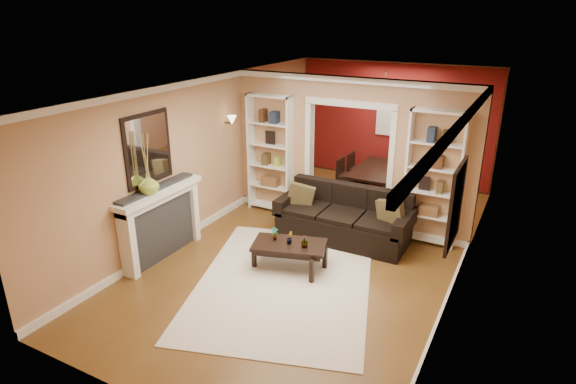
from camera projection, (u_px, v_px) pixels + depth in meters
The scene contains 30 objects.
floor at pixel (320, 246), 8.18m from camera, with size 8.00×8.00×0.00m, color brown.
ceiling at pixel (324, 86), 7.22m from camera, with size 8.00×8.00×0.00m, color white.
wall_back at pixel (394, 123), 11.00m from camera, with size 8.00×8.00×0.00m, color tan.
wall_front at pixel (143, 292), 4.40m from camera, with size 8.00×8.00×0.00m, color tan.
wall_left at pixel (208, 153), 8.68m from camera, with size 8.00×8.00×0.00m, color tan.
wall_right at pixel (469, 195), 6.71m from camera, with size 8.00×8.00×0.00m, color tan.
partition_wall at pixel (349, 153), 8.69m from camera, with size 4.50×0.15×2.70m, color tan.
red_back_panel at pixel (393, 124), 10.99m from camera, with size 4.44×0.04×2.64m, color maroon.
dining_window at pixel (394, 115), 10.87m from camera, with size 0.78×0.03×0.98m, color #8CA5CC.
area_rug at pixel (284, 282), 7.10m from camera, with size 2.47×3.46×0.01m, color silver.
sofa at pixel (344, 215), 8.29m from camera, with size 2.31×1.00×0.90m, color black.
pillow_left at pixel (301, 196), 8.56m from camera, with size 0.45×0.13×0.45m, color brown.
pillow_right at pixel (391, 213), 7.84m from camera, with size 0.45×0.13×0.45m, color brown.
coffee_table at pixel (289, 256), 7.43m from camera, with size 1.11×0.60×0.42m, color black.
plant_left at pixel (275, 234), 7.43m from camera, with size 0.11×0.07×0.21m, color #336626.
plant_center at pixel (289, 238), 7.32m from camera, with size 0.11×0.09×0.20m, color #336626.
plant_right at pixel (305, 241), 7.21m from camera, with size 0.11×0.11×0.20m, color #336626.
bookshelf_left at pixel (271, 154), 9.30m from camera, with size 0.90×0.30×2.30m, color white.
bookshelf_right at pixel (433, 179), 7.94m from camera, with size 0.90×0.30×2.30m, color white.
fireplace at pixel (162, 224), 7.65m from camera, with size 0.32×1.70×1.16m, color white.
vase at pixel (149, 184), 7.22m from camera, with size 0.31×0.31×0.32m, color #90AF38.
mirror at pixel (148, 149), 7.28m from camera, with size 0.03×0.95×1.10m, color silver.
wall_sconce at pixel (229, 121), 8.93m from camera, with size 0.18×0.18×0.22m, color #FFE0A5.
framed_art at pixel (455, 205), 5.83m from camera, with size 0.04×0.85×1.05m, color black.
dining_table at pixel (378, 182), 10.38m from camera, with size 0.94×1.68×0.59m, color black.
dining_chair_nw at pixel (350, 177), 10.33m from camera, with size 0.41×0.41×0.82m, color black.
dining_chair_ne at pixel (400, 185), 9.85m from camera, with size 0.40×0.40×0.82m, color black.
dining_chair_sw at pixel (359, 170), 10.84m from camera, with size 0.39×0.39×0.79m, color black.
dining_chair_se at pixel (408, 175), 10.34m from camera, with size 0.43×0.43×0.87m, color black.
chandelier at pixel (378, 102), 9.69m from camera, with size 0.50×0.50×0.30m, color #332917.
Camera 1 is at (2.95, -6.72, 3.77)m, focal length 30.00 mm.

